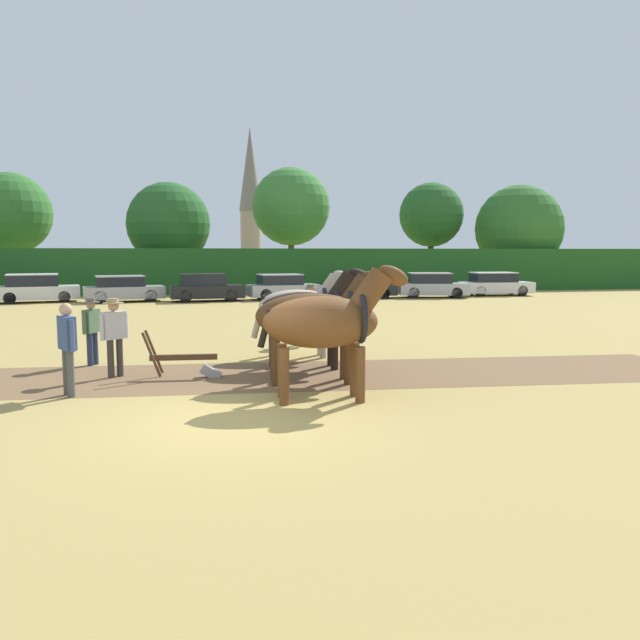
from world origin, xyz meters
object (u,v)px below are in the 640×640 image
at_px(farmer_onlooker_left, 67,342).
at_px(draft_horse_lead_right, 316,316).
at_px(draft_horse_lead_left, 327,322).
at_px(church_spire, 251,200).
at_px(parked_car_right, 358,286).
at_px(tree_center_right, 291,207).
at_px(draft_horse_trail_left, 308,312).
at_px(parked_car_far_right, 432,286).
at_px(tree_far_right, 519,229).
at_px(draft_horse_trail_right, 301,306).
at_px(farmer_beside_team, 311,309).
at_px(parked_car_center_left, 123,289).
at_px(parked_car_center, 206,288).
at_px(farmer_onlooker_right, 92,327).
at_px(tree_right, 431,215).
at_px(parked_car_left, 36,289).
at_px(tree_center_left, 10,213).
at_px(farmer_at_plow, 114,331).
at_px(tree_center, 168,224).
at_px(plow, 190,363).
at_px(parked_car_center_right, 282,287).

bearing_deg(farmer_onlooker_left, draft_horse_lead_right, -23.67).
relative_size(draft_horse_lead_left, farmer_onlooker_left, 1.60).
bearing_deg(church_spire, parked_car_right, -83.96).
distance_m(tree_center_right, draft_horse_trail_left, 31.64).
xyz_separation_m(tree_center_right, parked_car_far_right, (6.84, -10.17, -5.22)).
height_order(tree_far_right, draft_horse_trail_right, tree_far_right).
relative_size(draft_horse_trail_right, parked_car_far_right, 0.61).
bearing_deg(farmer_onlooker_left, tree_center_right, 46.62).
xyz_separation_m(farmer_beside_team, parked_car_center_left, (-7.08, 17.44, -0.35)).
xyz_separation_m(farmer_onlooker_left, parked_car_right, (11.79, 22.99, -0.29)).
bearing_deg(parked_car_center, draft_horse_lead_right, -90.52).
relative_size(draft_horse_trail_left, farmer_onlooker_right, 1.76).
bearing_deg(draft_horse_lead_right, farmer_onlooker_right, 152.61).
xyz_separation_m(draft_horse_trail_right, parked_car_center, (-2.00, 19.16, -0.58)).
height_order(tree_right, tree_far_right, tree_right).
relative_size(tree_center_right, parked_car_left, 1.94).
bearing_deg(farmer_onlooker_left, parked_car_left, 76.70).
xyz_separation_m(tree_center_left, farmer_at_plow, (10.25, -31.92, -4.28)).
height_order(tree_center, farmer_onlooker_right, tree_center).
bearing_deg(farmer_at_plow, plow, 38.03).
xyz_separation_m(church_spire, farmer_onlooker_right, (-8.57, -50.77, -7.21)).
relative_size(tree_right, draft_horse_trail_right, 3.01).
bearing_deg(tree_far_right, farmer_onlooker_right, -133.52).
relative_size(tree_far_right, church_spire, 0.50).
bearing_deg(draft_horse_lead_left, draft_horse_trail_left, 90.01).
height_order(parked_car_left, parked_car_center_right, parked_car_left).
bearing_deg(parked_car_center_left, farmer_onlooker_right, -97.03).
height_order(farmer_at_plow, parked_car_far_right, farmer_at_plow).
bearing_deg(parked_car_left, church_spire, 53.11).
bearing_deg(parked_car_right, tree_right, 48.63).
height_order(draft_horse_trail_right, farmer_onlooker_left, draft_horse_trail_right).
xyz_separation_m(farmer_beside_team, parked_car_right, (6.09, 17.34, -0.30)).
bearing_deg(tree_center_right, parked_car_far_right, -56.05).
height_order(tree_far_right, farmer_at_plow, tree_far_right).
distance_m(tree_center_right, parked_car_left, 18.64).
relative_size(farmer_beside_team, parked_car_center_left, 0.40).
height_order(draft_horse_lead_right, parked_car_center_left, draft_horse_lead_right).
xyz_separation_m(draft_horse_trail_right, farmer_at_plow, (-4.40, -1.77, -0.31)).
xyz_separation_m(parked_car_center, parked_car_center_right, (4.32, 0.42, -0.03)).
distance_m(tree_far_right, draft_horse_trail_left, 36.95).
bearing_deg(parked_car_center, tree_right, 26.08).
bearing_deg(tree_center, tree_far_right, -2.21).
height_order(tree_right, plow, tree_right).
bearing_deg(parked_car_right, draft_horse_lead_right, -108.40).
distance_m(draft_horse_lead_right, farmer_beside_team, 5.43).
bearing_deg(parked_car_center_right, draft_horse_trail_right, -104.33).
relative_size(draft_horse_lead_left, farmer_beside_team, 1.60).
height_order(farmer_beside_team, parked_car_far_right, farmer_beside_team).
distance_m(draft_horse_trail_left, parked_car_far_right, 23.71).
relative_size(draft_horse_trail_right, parked_car_center_right, 0.63).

